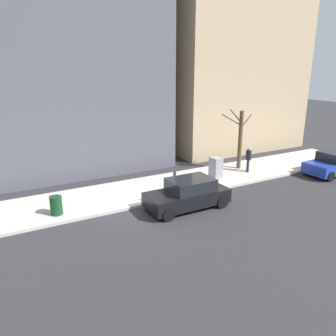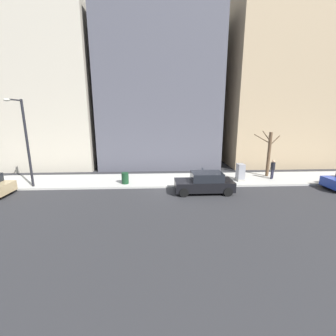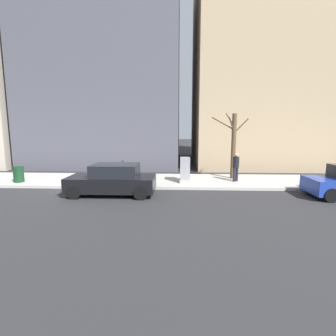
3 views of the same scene
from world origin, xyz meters
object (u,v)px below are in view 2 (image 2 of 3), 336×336
Objects in this scene: bare_tree at (269,153)px; trash_bin at (125,178)px; pedestrian_near_meter at (273,168)px; streetlamp at (24,137)px; parked_car_black at (205,183)px; office_tower_right at (50,39)px; office_block_center at (159,95)px; utility_box at (240,172)px; office_tower_left at (273,69)px; parking_meter at (202,174)px.

bare_tree is 12.76m from trash_bin.
streetlamp is at bearing 141.88° from pedestrian_near_meter.
parked_car_black is at bearing 161.32° from pedestrian_near_meter.
office_tower_right is at bearing 42.76° from trash_bin.
office_block_center is 12.86m from office_tower_right.
trash_bin is at bearing 92.39° from utility_box.
trash_bin is (-1.71, 12.54, -1.65)m from bare_tree.
utility_box is at bearing 145.36° from office_tower_left.
pedestrian_near_meter is 0.08× the size of office_tower_left.
streetlamp is 3.92× the size of pedestrian_near_meter.
parking_meter is 0.81× the size of pedestrian_near_meter.
office_block_center reaches higher than parked_car_black.
office_tower_right is (8.55, 21.18, 12.31)m from pedestrian_near_meter.
utility_box is at bearing -147.45° from office_block_center.
pedestrian_near_meter is (1.24, -6.38, 0.11)m from parking_meter.
office_tower_left is at bearing -64.70° from streetlamp.
bare_tree is 4.48× the size of trash_bin.
parking_meter is 0.33× the size of bare_tree.
bare_tree is at bearing -83.22° from streetlamp.
streetlamp is 1.61× the size of bare_tree.
trash_bin is 13.41m from office_block_center.
bare_tree is 13.03m from office_tower_left.
pedestrian_near_meter is (-0.93, -0.01, -1.17)m from bare_tree.
office_block_center reaches higher than streetlamp.
utility_box is at bearing -86.50° from streetlamp.
office_block_center is (10.45, 6.67, 7.08)m from utility_box.
parked_car_black is 0.19× the size of office_tower_left.
bare_tree is 0.25× the size of office_block_center.
bare_tree reaches higher than parked_car_black.
parked_car_black is 4.67× the size of trash_bin.
trash_bin is 22.22m from office_tower_left.
office_block_center reaches higher than utility_box.
pedestrian_near_meter is at bearing -136.24° from office_block_center.
utility_box is 0.22× the size of streetlamp.
parked_car_black is 15.10m from office_block_center.
office_tower_right reaches higher than parking_meter.
office_tower_left is (11.02, -10.44, 9.92)m from parking_meter.
parked_car_black is 2.94× the size of utility_box.
streetlamp is at bearing 95.00° from trash_bin.
parked_car_black is at bearing -166.48° from office_block_center.
trash_bin is (0.45, 6.17, -0.38)m from parking_meter.
office_tower_right reaches higher than parked_car_black.
parking_meter is at bearing 103.97° from utility_box.
streetlamp is 0.30× the size of office_tower_left.
office_tower_right reaches higher than office_tower_left.
trash_bin is 0.54× the size of pedestrian_near_meter.
bare_tree is at bearing 48.54° from pedestrian_near_meter.
pedestrian_near_meter reaches higher than parked_car_black.
utility_box is at bearing -76.03° from parking_meter.
parking_meter is 6.19m from trash_bin.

